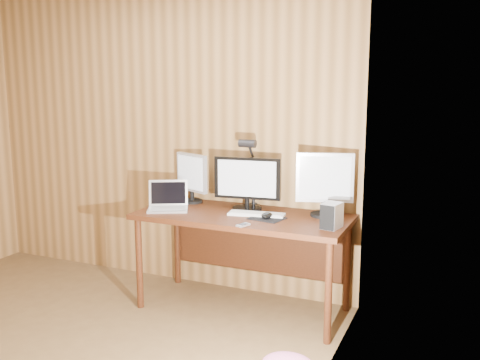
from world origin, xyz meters
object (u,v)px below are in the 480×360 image
Objects in this scene: desk at (246,228)px; keyboard at (256,214)px; desk_lamp at (250,162)px; mouse at (267,215)px; hard_drive at (332,216)px; phone at (243,225)px; monitor_right at (325,182)px; laptop at (168,202)px; speaker at (325,211)px; monitor_left at (192,177)px; monitor_center at (247,183)px.

keyboard reaches higher than desk.
keyboard is 0.74× the size of desk_lamp.
mouse is (0.21, -0.12, 0.15)m from desk.
keyboard is 2.49× the size of hard_drive.
desk is 0.18m from keyboard.
monitor_right is at bearing 66.21° from phone.
laptop is 0.77m from phone.
laptop reaches higher than speaker.
laptop reaches higher than hard_drive.
mouse is 0.51m from desk_lamp.
monitor_right is (1.11, -0.02, 0.04)m from monitor_left.
monitor_left is at bearing 161.06° from phone.
mouse is at bearing -156.55° from speaker.
mouse is (0.81, 0.02, -0.03)m from laptop.
monitor_left reaches higher than keyboard.
monitor_right is at bearing -10.05° from desk_lamp.
hard_drive is (0.49, -0.07, 0.06)m from mouse.
mouse is 0.20× the size of desk_lamp.
monitor_left is 1.16m from speaker.
monitor_left is at bearing 175.62° from hard_drive.
monitor_right reaches higher than monitor_center.
monitor_center is at bearing 16.99° from monitor_left.
monitor_center is 1.21× the size of keyboard.
keyboard is 3.71× the size of speaker.
hard_drive is 0.30× the size of desk_lamp.
speaker is at bearing -18.15° from laptop.
hard_drive is at bearing 7.29° from mouse.
phone is at bearing -151.81° from hard_drive.
mouse reaches higher than keyboard.
hard_drive is 0.86m from desk_lamp.
speaker is at bearing 4.52° from desk.
monitor_left reaches higher than phone.
desk_lamp is at bearing 169.68° from speaker.
hard_drive reaches higher than phone.
hard_drive is at bearing -83.55° from monitor_right.
keyboard is at bearing 112.91° from phone.
speaker is at bearing -15.93° from desk_lamp.
hard_drive is at bearing -20.52° from keyboard.
monitor_right is 0.81× the size of desk_lamp.
monitor_left is 0.86× the size of monitor_right.
desk_lamp is (0.51, 0.03, 0.14)m from monitor_left.
desk is at bearing -13.70° from laptop.
desk_lamp reaches higher than laptop.
monitor_center is 0.36m from mouse.
speaker is (1.20, 0.19, 0.00)m from laptop.
keyboard is (0.65, -0.20, -0.21)m from monitor_left.
speaker is (0.63, -0.03, -0.15)m from monitor_center.
desk is 9.20× the size of hard_drive.
speaker is (0.60, 0.05, 0.18)m from desk.
monitor_right is at bearing -3.62° from monitor_center.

